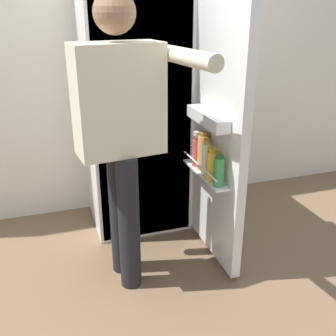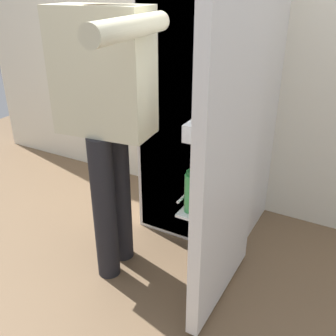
{
  "view_description": "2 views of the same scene",
  "coord_description": "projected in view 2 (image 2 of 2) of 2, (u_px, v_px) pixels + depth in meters",
  "views": [
    {
      "loc": [
        -0.62,
        -2.1,
        1.52
      ],
      "look_at": [
        0.04,
        -0.1,
        0.66
      ],
      "focal_mm": 41.95,
      "sensor_mm": 36.0,
      "label": 1
    },
    {
      "loc": [
        0.87,
        -1.52,
        1.45
      ],
      "look_at": [
        0.06,
        -0.07,
        0.64
      ],
      "focal_mm": 41.16,
      "sensor_mm": 36.0,
      "label": 2
    }
  ],
  "objects": [
    {
      "name": "person",
      "position": [
        107.0,
        99.0,
        1.78
      ],
      "size": [
        0.6,
        0.72,
        1.6
      ],
      "color": "black",
      "rests_on": "ground_plane"
    },
    {
      "name": "ground_plane",
      "position": [
        165.0,
        262.0,
        2.21
      ],
      "size": [
        5.92,
        5.92,
        0.0
      ],
      "primitive_type": "plane",
      "color": "brown"
    },
    {
      "name": "kitchen_wall",
      "position": [
        235.0,
        25.0,
        2.37
      ],
      "size": [
        4.4,
        0.1,
        2.42
      ],
      "primitive_type": "cube",
      "color": "silver",
      "rests_on": "ground_plane"
    },
    {
      "name": "refrigerator",
      "position": [
        211.0,
        100.0,
        2.2
      ],
      "size": [
        0.72,
        1.23,
        1.68
      ],
      "color": "white",
      "rests_on": "ground_plane"
    }
  ]
}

